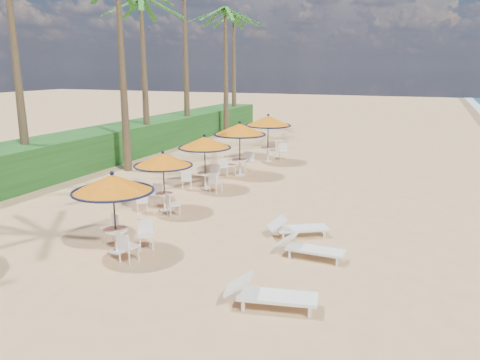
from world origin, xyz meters
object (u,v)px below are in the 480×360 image
object	(u,v)px
station_3	(239,136)
station_0	(115,193)
station_1	(162,167)
lounger_far	(296,227)
lounger_near	(268,294)
lounger_mid	(308,247)
station_4	(269,125)
station_2	(205,149)

from	to	relation	value
station_3	station_0	bearing A→B (deg)	-87.07
station_0	station_1	distance (m)	4.06
station_1	lounger_far	bearing A→B (deg)	-8.70
lounger_near	station_1	bearing A→B (deg)	126.52
lounger_mid	station_4	bearing A→B (deg)	114.32
station_3	lounger_far	bearing A→B (deg)	-56.12
station_3	lounger_near	world-z (taller)	station_3
lounger_mid	station_1	bearing A→B (deg)	160.19
station_2	station_1	bearing A→B (deg)	-89.93
station_3	station_2	bearing A→B (deg)	-96.72
station_3	lounger_far	distance (m)	9.02
station_0	lounger_mid	size ratio (longest dim) A/B	1.27
station_4	lounger_far	size ratio (longest dim) A/B	1.40
station_2	lounger_far	distance (m)	7.00
lounger_mid	lounger_far	xyz separation A→B (m)	(-0.77, 1.51, 0.00)
station_1	lounger_near	size ratio (longest dim) A/B	1.06
station_4	lounger_mid	bearing A→B (deg)	-66.81
station_0	lounger_far	xyz separation A→B (m)	(4.41, 3.15, -1.44)
station_1	station_2	bearing A→B (deg)	90.07
station_3	lounger_mid	distance (m)	10.69
station_0	lounger_far	bearing A→B (deg)	35.51
station_2	station_0	bearing A→B (deg)	-83.19
station_0	station_3	distance (m)	10.53
station_2	lounger_mid	size ratio (longest dim) A/B	1.27
station_4	lounger_near	xyz separation A→B (m)	(5.32, -15.84, -1.70)
station_1	lounger_near	world-z (taller)	station_1
station_4	station_0	bearing A→B (deg)	-88.85
station_0	station_4	world-z (taller)	station_4
station_2	station_4	distance (m)	6.94
station_1	station_4	world-z (taller)	station_4
lounger_near	lounger_far	bearing A→B (deg)	86.57
station_1	lounger_far	distance (m)	5.52
station_1	lounger_mid	xyz separation A→B (m)	(6.07, -2.32, -1.34)
station_3	lounger_mid	xyz separation A→B (m)	(5.72, -8.88, -1.63)
lounger_near	lounger_far	distance (m)	4.63
station_2	lounger_far	bearing A→B (deg)	-39.31
station_2	lounger_far	xyz separation A→B (m)	(5.30, -4.34, -1.44)
station_3	lounger_mid	world-z (taller)	station_3
station_0	station_1	world-z (taller)	station_0
station_3	lounger_mid	size ratio (longest dim) A/B	1.41
station_2	lounger_mid	xyz separation A→B (m)	(6.07, -5.85, -1.44)
station_2	lounger_near	distance (m)	10.81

